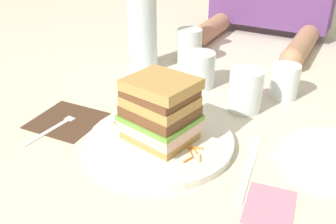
{
  "coord_description": "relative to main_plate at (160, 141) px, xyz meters",
  "views": [
    {
      "loc": [
        0.3,
        -0.53,
        0.41
      ],
      "look_at": [
        0.01,
        0.02,
        0.05
      ],
      "focal_mm": 41.65,
      "sensor_mm": 36.0,
      "label": 1
    }
  ],
  "objects": [
    {
      "name": "ground_plane",
      "position": [
        -0.01,
        0.01,
        -0.01
      ],
      "size": [
        3.0,
        3.0,
        0.0
      ],
      "primitive_type": "plane",
      "color": "beige"
    },
    {
      "name": "main_plate",
      "position": [
        0.0,
        0.0,
        0.0
      ],
      "size": [
        0.27,
        0.27,
        0.01
      ],
      "primitive_type": "cylinder",
      "color": "white",
      "rests_on": "ground_plane"
    },
    {
      "name": "sandwich",
      "position": [
        0.0,
        -0.0,
        0.07
      ],
      "size": [
        0.14,
        0.13,
        0.12
      ],
      "color": "tan",
      "rests_on": "main_plate"
    },
    {
      "name": "carrot_shred_0",
      "position": [
        -0.1,
        -0.0,
        0.01
      ],
      "size": [
        0.02,
        0.01,
        0.0
      ],
      "primitive_type": "cylinder",
      "rotation": [
        0.0,
        1.57,
        2.66
      ],
      "color": "orange",
      "rests_on": "main_plate"
    },
    {
      "name": "carrot_shred_1",
      "position": [
        -0.08,
        0.03,
        0.01
      ],
      "size": [
        0.02,
        0.01,
        0.0
      ],
      "primitive_type": "cylinder",
      "rotation": [
        0.0,
        1.57,
        0.17
      ],
      "color": "orange",
      "rests_on": "main_plate"
    },
    {
      "name": "carrot_shred_2",
      "position": [
        -0.07,
        0.04,
        0.01
      ],
      "size": [
        0.01,
        0.03,
        0.0
      ],
      "primitive_type": "cylinder",
      "rotation": [
        0.0,
        1.57,
        1.71
      ],
      "color": "orange",
      "rests_on": "main_plate"
    },
    {
      "name": "carrot_shred_3",
      "position": [
        -0.08,
        0.04,
        0.01
      ],
      "size": [
        0.01,
        0.03,
        0.0
      ],
      "primitive_type": "cylinder",
      "rotation": [
        0.0,
        1.57,
        5.12
      ],
      "color": "orange",
      "rests_on": "main_plate"
    },
    {
      "name": "carrot_shred_4",
      "position": [
        -0.07,
        0.02,
        0.01
      ],
      "size": [
        0.01,
        0.02,
        0.0
      ],
      "primitive_type": "cylinder",
      "rotation": [
        0.0,
        1.57,
        1.85
      ],
      "color": "orange",
      "rests_on": "main_plate"
    },
    {
      "name": "carrot_shred_5",
      "position": [
        -0.11,
        0.02,
        0.01
      ],
      "size": [
        0.02,
        0.03,
        0.0
      ],
      "primitive_type": "cylinder",
      "rotation": [
        0.0,
        1.57,
        5.23
      ],
      "color": "orange",
      "rests_on": "main_plate"
    },
    {
      "name": "carrot_shred_6",
      "position": [
        -0.07,
        0.02,
        0.01
      ],
      "size": [
        0.02,
        0.01,
        0.0
      ],
      "primitive_type": "cylinder",
      "rotation": [
        0.0,
        1.57,
        0.24
      ],
      "color": "orange",
      "rests_on": "main_plate"
    },
    {
      "name": "carrot_shred_7",
      "position": [
        0.07,
        -0.01,
        0.01
      ],
      "size": [
        0.02,
        0.02,
        0.0
      ],
      "primitive_type": "cylinder",
      "rotation": [
        0.0,
        1.57,
        5.59
      ],
      "color": "orange",
      "rests_on": "main_plate"
    },
    {
      "name": "carrot_shred_8",
      "position": [
        0.09,
        -0.02,
        0.01
      ],
      "size": [
        0.01,
        0.02,
        0.0
      ],
      "primitive_type": "cylinder",
      "rotation": [
        0.0,
        1.57,
        1.98
      ],
      "color": "orange",
      "rests_on": "main_plate"
    },
    {
      "name": "carrot_shred_9",
      "position": [
        0.07,
        -0.0,
        0.01
      ],
      "size": [
        0.03,
        0.01,
        0.0
      ],
      "primitive_type": "cylinder",
      "rotation": [
        0.0,
        1.57,
        0.27
      ],
      "color": "orange",
      "rests_on": "main_plate"
    },
    {
      "name": "carrot_shred_10",
      "position": [
        0.07,
        -0.02,
        0.01
      ],
      "size": [
        0.02,
        0.03,
        0.0
      ],
      "primitive_type": "cylinder",
      "rotation": [
        0.0,
        1.57,
        5.39
      ],
      "color": "orange",
      "rests_on": "main_plate"
    },
    {
      "name": "carrot_shred_11",
      "position": [
        0.07,
        -0.04,
        0.01
      ],
      "size": [
        0.01,
        0.02,
        0.0
      ],
      "primitive_type": "cylinder",
      "rotation": [
        0.0,
        1.57,
        4.36
      ],
      "color": "orange",
      "rests_on": "main_plate"
    },
    {
      "name": "napkin_dark",
      "position": [
        -0.21,
        -0.02,
        -0.01
      ],
      "size": [
        0.14,
        0.13,
        0.0
      ],
      "primitive_type": "cube",
      "rotation": [
        0.0,
        0.0,
        0.04
      ],
      "color": "#4C3323",
      "rests_on": "ground_plane"
    },
    {
      "name": "fork",
      "position": [
        -0.21,
        -0.04,
        -0.0
      ],
      "size": [
        0.03,
        0.17,
        0.0
      ],
      "color": "silver",
      "rests_on": "napkin_dark"
    },
    {
      "name": "knife",
      "position": [
        0.17,
        0.01,
        -0.01
      ],
      "size": [
        0.04,
        0.2,
        0.0
      ],
      "color": "silver",
      "rests_on": "ground_plane"
    },
    {
      "name": "juice_glass",
      "position": [
        0.09,
        0.2,
        0.03
      ],
      "size": [
        0.07,
        0.07,
        0.09
      ],
      "color": "white",
      "rests_on": "ground_plane"
    },
    {
      "name": "water_bottle",
      "position": [
        -0.22,
        0.3,
        0.12
      ],
      "size": [
        0.07,
        0.07,
        0.29
      ],
      "color": "silver",
      "rests_on": "ground_plane"
    },
    {
      "name": "empty_tumbler_0",
      "position": [
        -0.04,
        0.27,
        0.04
      ],
      "size": [
        0.07,
        0.07,
        0.08
      ],
      "primitive_type": "cylinder",
      "color": "silver",
      "rests_on": "ground_plane"
    },
    {
      "name": "empty_tumbler_1",
      "position": [
        -0.13,
        0.39,
        0.04
      ],
      "size": [
        0.07,
        0.07,
        0.09
      ],
      "primitive_type": "cylinder",
      "color": "silver",
      "rests_on": "ground_plane"
    },
    {
      "name": "empty_tumbler_2",
      "position": [
        0.15,
        0.3,
        0.03
      ],
      "size": [
        0.06,
        0.06,
        0.08
      ],
      "primitive_type": "cylinder",
      "color": "silver",
      "rests_on": "ground_plane"
    },
    {
      "name": "side_plate",
      "position": [
        0.29,
        0.1,
        -0.0
      ],
      "size": [
        0.19,
        0.19,
        0.01
      ],
      "primitive_type": "cylinder",
      "color": "white",
      "rests_on": "ground_plane"
    },
    {
      "name": "napkin_pink",
      "position": [
        0.22,
        -0.07,
        -0.01
      ],
      "size": [
        0.08,
        0.1,
        0.0
      ],
      "primitive_type": "cube",
      "rotation": [
        0.0,
        0.0,
        0.13
      ],
      "color": "pink",
      "rests_on": "ground_plane"
    }
  ]
}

